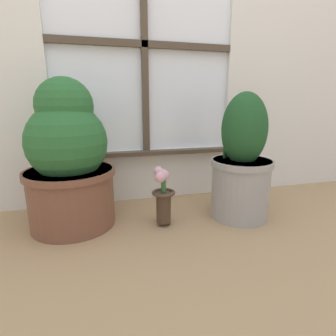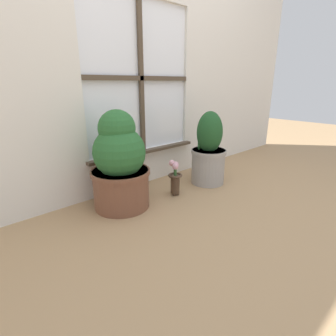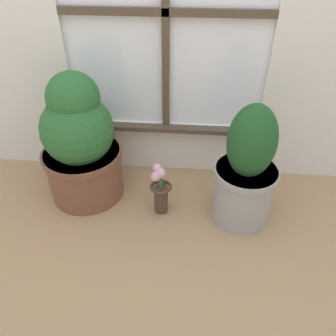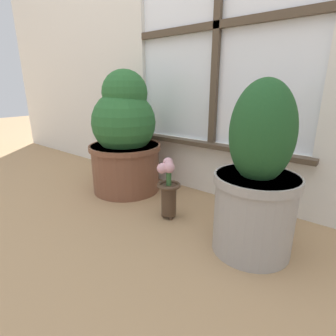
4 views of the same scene
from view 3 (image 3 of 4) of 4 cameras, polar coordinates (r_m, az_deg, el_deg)
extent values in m
plane|color=tan|center=(1.56, -2.47, -13.90)|extent=(10.00, 10.00, 0.00)
cube|color=silver|center=(1.95, -0.30, 4.06)|extent=(1.01, 0.05, 0.30)
cube|color=white|center=(1.68, -0.35, 25.71)|extent=(1.01, 0.02, 1.16)
cube|color=#4C3D2D|center=(1.65, -0.44, 25.52)|extent=(0.04, 0.02, 1.16)
cube|color=#4C3D2D|center=(1.65, -0.44, 25.52)|extent=(1.01, 0.02, 0.04)
cube|color=#4C3D2D|center=(1.84, -0.44, 6.92)|extent=(1.07, 0.06, 0.02)
cylinder|color=brown|center=(1.81, -14.16, -0.72)|extent=(0.39, 0.39, 0.28)
cylinder|color=brown|center=(1.74, -14.76, 2.51)|extent=(0.41, 0.41, 0.03)
cylinder|color=#38281E|center=(1.73, -14.80, 2.75)|extent=(0.36, 0.36, 0.01)
sphere|color=#28602D|center=(1.67, -15.50, 6.43)|extent=(0.36, 0.36, 0.36)
sphere|color=#28602D|center=(1.61, -16.21, 11.64)|extent=(0.25, 0.25, 0.25)
ellipsoid|color=#28602D|center=(1.67, -11.75, 6.41)|extent=(0.10, 0.23, 0.24)
cylinder|color=#9E9993|center=(1.65, 12.83, -4.34)|extent=(0.29, 0.29, 0.30)
cylinder|color=#9E9993|center=(1.56, 13.49, -0.62)|extent=(0.30, 0.30, 0.03)
cylinder|color=#38281E|center=(1.56, 13.54, -0.33)|extent=(0.26, 0.26, 0.01)
ellipsoid|color=#1E4C23|center=(1.47, 14.40, 4.46)|extent=(0.22, 0.22, 0.35)
ellipsoid|color=#1E4C23|center=(1.56, 12.12, 3.82)|extent=(0.12, 0.09, 0.20)
sphere|color=#473323|center=(1.74, -1.10, -6.58)|extent=(0.02, 0.02, 0.02)
sphere|color=#473323|center=(1.72, -1.98, -7.43)|extent=(0.02, 0.02, 0.02)
sphere|color=#473323|center=(1.72, -0.48, -7.52)|extent=(0.02, 0.02, 0.02)
cylinder|color=#473323|center=(1.67, -1.22, -5.19)|extent=(0.07, 0.07, 0.15)
torus|color=#473323|center=(1.62, -1.25, -3.29)|extent=(0.11, 0.11, 0.02)
cylinder|color=#386633|center=(1.60, -1.27, -2.20)|extent=(0.02, 0.02, 0.08)
sphere|color=#DB9EAD|center=(1.57, -1.29, -0.90)|extent=(0.05, 0.05, 0.05)
sphere|color=#DB9EAD|center=(1.58, -1.94, -0.02)|extent=(0.05, 0.05, 0.05)
sphere|color=#DB9EAD|center=(1.56, -2.15, -1.45)|extent=(0.05, 0.05, 0.05)
camera|label=1|loc=(0.77, -39.61, -34.13)|focal=28.00mm
camera|label=2|loc=(1.53, -81.99, -11.16)|focal=28.00mm
camera|label=4|loc=(0.91, 43.95, -19.60)|focal=28.00mm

